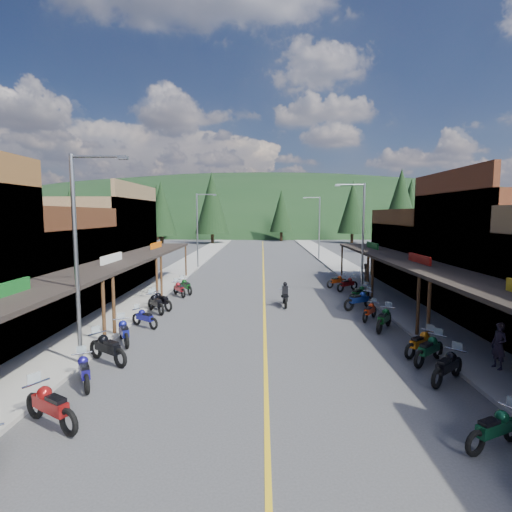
{
  "coord_description": "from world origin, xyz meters",
  "views": [
    {
      "loc": [
        -0.14,
        -20.69,
        5.82
      ],
      "look_at": [
        -0.55,
        6.1,
        3.0
      ],
      "focal_mm": 28.0,
      "sensor_mm": 36.0,
      "label": 1
    }
  ],
  "objects_px": {
    "pine_7": "(131,208)",
    "bike_east_6": "(421,342)",
    "bike_west_7": "(145,317)",
    "pine_4": "(353,207)",
    "bike_east_12": "(337,281)",
    "bike_west_9": "(160,300)",
    "rider_on_bike": "(285,296)",
    "pine_10": "(161,209)",
    "bike_west_3": "(50,404)",
    "pedestrian_east_b": "(365,273)",
    "shop_east_3": "(435,255)",
    "bike_east_11": "(348,283)",
    "bike_east_3": "(495,427)",
    "pine_1": "(157,208)",
    "bike_east_8": "(370,310)",
    "bike_west_10": "(179,288)",
    "shop_west_3": "(94,243)",
    "shop_west_2": "(25,272)",
    "pine_2": "(212,203)",
    "bike_east_4": "(448,365)",
    "shop_east_2": "(511,255)",
    "pine_3": "(281,211)",
    "pine_8": "(119,213)",
    "bike_west_4": "(84,369)",
    "bike_east_5": "(429,348)",
    "pine_11": "(401,205)",
    "pine_6": "(482,211)",
    "streetlight_0": "(80,251)",
    "pedestrian_east_a": "(499,346)",
    "bike_west_8": "(156,302)",
    "bike_east_10": "(359,293)",
    "bike_west_6": "(124,330)",
    "bike_west_11": "(186,285)",
    "bike_west_5": "(107,347)",
    "pine_9": "(410,211)",
    "bike_east_7": "(384,318)",
    "bike_east_9": "(359,299)"
  },
  "relations": [
    {
      "from": "pine_7",
      "to": "bike_east_6",
      "type": "distance_m",
      "value": 89.57
    },
    {
      "from": "bike_west_7",
      "to": "pine_4",
      "type": "bearing_deg",
      "value": 14.17
    },
    {
      "from": "bike_east_6",
      "to": "bike_east_12",
      "type": "bearing_deg",
      "value": 144.96
    },
    {
      "from": "pine_7",
      "to": "bike_west_9",
      "type": "bearing_deg",
      "value": -70.61
    },
    {
      "from": "rider_on_bike",
      "to": "pine_10",
      "type": "bearing_deg",
      "value": 111.57
    },
    {
      "from": "bike_west_3",
      "to": "pedestrian_east_b",
      "type": "height_order",
      "value": "pedestrian_east_b"
    },
    {
      "from": "shop_east_3",
      "to": "bike_east_11",
      "type": "xyz_separation_m",
      "value": [
        -7.42,
        -2.08,
        -1.93
      ]
    },
    {
      "from": "bike_east_3",
      "to": "bike_east_6",
      "type": "distance_m",
      "value": 6.63
    },
    {
      "from": "pine_1",
      "to": "bike_east_8",
      "type": "distance_m",
      "value": 75.52
    },
    {
      "from": "pine_7",
      "to": "pedestrian_east_b",
      "type": "height_order",
      "value": "pine_7"
    },
    {
      "from": "bike_west_10",
      "to": "pine_1",
      "type": "bearing_deg",
      "value": 72.87
    },
    {
      "from": "shop_west_3",
      "to": "shop_west_2",
      "type": "bearing_deg",
      "value": -89.82
    },
    {
      "from": "pine_2",
      "to": "bike_east_3",
      "type": "bearing_deg",
      "value": -77.28
    },
    {
      "from": "bike_east_4",
      "to": "shop_east_2",
      "type": "bearing_deg",
      "value": 98.0
    },
    {
      "from": "pine_3",
      "to": "pine_8",
      "type": "relative_size",
      "value": 1.1
    },
    {
      "from": "shop_west_3",
      "to": "bike_west_4",
      "type": "relative_size",
      "value": 5.32
    },
    {
      "from": "bike_west_3",
      "to": "bike_east_5",
      "type": "distance_m",
      "value": 13.23
    },
    {
      "from": "pine_11",
      "to": "bike_east_11",
      "type": "bearing_deg",
      "value": -115.4
    },
    {
      "from": "pine_6",
      "to": "bike_east_6",
      "type": "xyz_separation_m",
      "value": [
        -39.61,
        -68.65,
        -5.9
      ]
    },
    {
      "from": "pine_6",
      "to": "shop_east_2",
      "type": "bearing_deg",
      "value": -117.34
    },
    {
      "from": "shop_west_2",
      "to": "streetlight_0",
      "type": "relative_size",
      "value": 1.36
    },
    {
      "from": "bike_west_7",
      "to": "bike_east_6",
      "type": "distance_m",
      "value": 13.18
    },
    {
      "from": "bike_west_4",
      "to": "pedestrian_east_a",
      "type": "distance_m",
      "value": 14.8
    },
    {
      "from": "shop_west_3",
      "to": "pine_8",
      "type": "distance_m",
      "value": 29.95
    },
    {
      "from": "bike_west_8",
      "to": "bike_east_10",
      "type": "bearing_deg",
      "value": -24.09
    },
    {
      "from": "pine_2",
      "to": "rider_on_bike",
      "type": "relative_size",
      "value": 6.56
    },
    {
      "from": "bike_west_4",
      "to": "bike_west_6",
      "type": "xyz_separation_m",
      "value": [
        -0.18,
        4.44,
        0.03
      ]
    },
    {
      "from": "bike_west_11",
      "to": "rider_on_bike",
      "type": "distance_m",
      "value": 8.07
    },
    {
      "from": "bike_west_9",
      "to": "bike_west_3",
      "type": "bearing_deg",
      "value": -137.17
    },
    {
      "from": "pine_4",
      "to": "pine_8",
      "type": "xyz_separation_m",
      "value": [
        -40.0,
        -20.0,
        -1.26
      ]
    },
    {
      "from": "pine_3",
      "to": "bike_west_9",
      "type": "height_order",
      "value": "pine_3"
    },
    {
      "from": "bike_west_5",
      "to": "bike_west_8",
      "type": "distance_m",
      "value": 8.01
    },
    {
      "from": "shop_west_2",
      "to": "pine_4",
      "type": "distance_m",
      "value": 66.55
    },
    {
      "from": "pine_4",
      "to": "bike_east_3",
      "type": "height_order",
      "value": "pine_4"
    },
    {
      "from": "pine_6",
      "to": "rider_on_bike",
      "type": "bearing_deg",
      "value": -126.76
    },
    {
      "from": "shop_west_2",
      "to": "bike_east_4",
      "type": "relative_size",
      "value": 5.0
    },
    {
      "from": "bike_east_12",
      "to": "bike_west_9",
      "type": "bearing_deg",
      "value": -87.34
    },
    {
      "from": "shop_west_3",
      "to": "pine_9",
      "type": "xyz_separation_m",
      "value": [
        37.78,
        33.7,
        2.86
      ]
    },
    {
      "from": "pine_2",
      "to": "rider_on_bike",
      "type": "bearing_deg",
      "value": -78.14
    },
    {
      "from": "pine_1",
      "to": "bike_west_11",
      "type": "height_order",
      "value": "pine_1"
    },
    {
      "from": "bike_east_3",
      "to": "shop_east_3",
      "type": "bearing_deg",
      "value": 133.69
    },
    {
      "from": "bike_east_8",
      "to": "pine_3",
      "type": "bearing_deg",
      "value": 126.23
    },
    {
      "from": "bike_west_9",
      "to": "bike_east_4",
      "type": "height_order",
      "value": "bike_west_9"
    },
    {
      "from": "bike_east_5",
      "to": "bike_east_11",
      "type": "relative_size",
      "value": 1.02
    },
    {
      "from": "shop_west_2",
      "to": "pine_11",
      "type": "xyz_separation_m",
      "value": [
        33.75,
        36.3,
        4.65
      ]
    },
    {
      "from": "bike_east_7",
      "to": "bike_east_12",
      "type": "relative_size",
      "value": 1.13
    },
    {
      "from": "bike_east_12",
      "to": "bike_east_9",
      "type": "bearing_deg",
      "value": -29.53
    },
    {
      "from": "bike_west_7",
      "to": "bike_east_8",
      "type": "distance_m",
      "value": 12.1
    },
    {
      "from": "bike_west_8",
      "to": "bike_west_11",
      "type": "height_order",
      "value": "bike_west_8"
    },
    {
      "from": "bike_west_9",
      "to": "rider_on_bike",
      "type": "xyz_separation_m",
      "value": [
        7.65,
        1.04,
        0.02
      ]
    }
  ]
}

